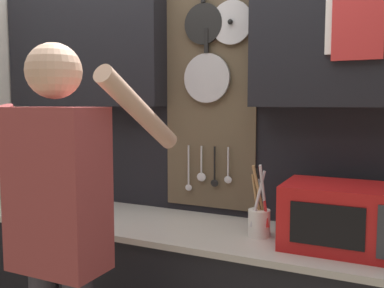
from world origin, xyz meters
name	(u,v)px	position (x,y,z in m)	size (l,w,h in m)	color
back_wall_unit	(193,104)	(-0.01, 0.26, 1.53)	(3.14, 0.23, 2.48)	black
microwave	(347,217)	(0.86, -0.01, 1.04)	(0.53, 0.35, 0.28)	red
knife_block	(31,189)	(-0.99, -0.01, 1.00)	(0.13, 0.16, 0.27)	brown
utensil_crock	(259,217)	(0.47, -0.01, 1.00)	(0.11, 0.10, 0.35)	white
person	(61,222)	(-0.16, -0.64, 1.06)	(0.54, 0.63, 1.77)	#383842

